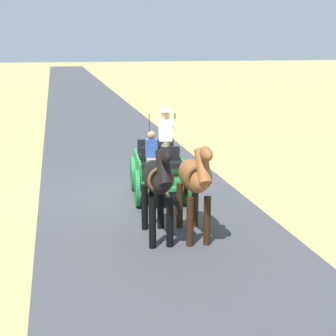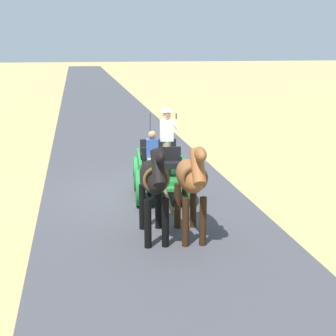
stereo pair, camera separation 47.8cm
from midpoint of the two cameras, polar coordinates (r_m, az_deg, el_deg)
name	(u,v)px [view 1 (the left image)]	position (r m, az deg, el deg)	size (l,w,h in m)	color
ground_plane	(141,195)	(14.12, -4.04, -3.05)	(200.00, 200.00, 0.00)	tan
road_surface	(141,195)	(14.12, -4.04, -3.03)	(5.55, 160.00, 0.01)	#424247
horse_drawn_carriage	(159,168)	(13.66, -2.04, -0.06)	(1.60, 4.52, 2.50)	#1E7233
horse_near_side	(194,179)	(10.68, 1.72, -1.25)	(0.63, 2.13, 2.21)	brown
horse_off_side	(157,180)	(10.58, -2.50, -1.40)	(0.60, 2.13, 2.21)	black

